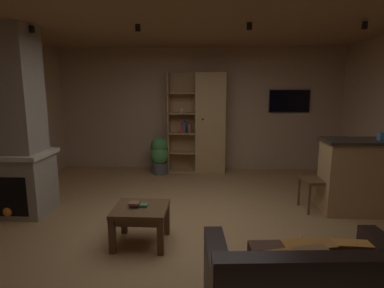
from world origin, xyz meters
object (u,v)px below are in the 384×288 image
Objects in this scene: potted_floor_plant at (159,155)px; wall_mounted_tv at (289,101)px; stone_fireplace at (14,132)px; table_book_0 at (143,205)px; coffee_table at (141,214)px; dining_chair at (322,175)px; kitchen_bar_counter at (373,177)px; table_book_1 at (135,203)px; bookshelf_cabinet at (207,124)px; tissue_box at (383,137)px.

wall_mounted_tv reaches higher than potted_floor_plant.
stone_fireplace is 23.91× the size of table_book_0.
potted_floor_plant is at bearing 94.81° from coffee_table.
table_book_0 is at bearing -154.56° from dining_chair.
stone_fireplace is at bearing -176.80° from kitchen_bar_counter.
coffee_table is 0.73× the size of wall_mounted_tv.
stone_fireplace is 22.94× the size of table_book_1.
table_book_1 is at bearing -23.43° from stone_fireplace.
bookshelf_cabinet is 2.48× the size of wall_mounted_tv.
kitchen_bar_counter reaches higher than table_book_0.
kitchen_bar_counter reaches higher than coffee_table.
bookshelf_cabinet is 18.32× the size of table_book_1.
kitchen_bar_counter is 13.41× the size of table_book_0.
tissue_box is at bearing -29.88° from potted_floor_plant.
kitchen_bar_counter is 12.86× the size of table_book_1.
table_book_0 is 0.13× the size of wall_mounted_tv.
stone_fireplace is 2.87× the size of dining_chair.
bookshelf_cabinet is at bearing 42.48° from stone_fireplace.
kitchen_bar_counter is 0.60m from tissue_box.
potted_floor_plant is at bearing 146.07° from dining_chair.
table_book_1 is at bearing -103.69° from bookshelf_cabinet.
bookshelf_cabinet reaches higher than table_book_1.
wall_mounted_tv reaches higher than table_book_1.
stone_fireplace is at bearing 158.10° from table_book_0.
wall_mounted_tv reaches higher than kitchen_bar_counter.
tissue_box is at bearing -73.88° from wall_mounted_tv.
dining_chair is at bearing 173.32° from kitchen_bar_counter.
stone_fireplace reaches higher than wall_mounted_tv.
kitchen_bar_counter is 0.70m from dining_chair.
kitchen_bar_counter is 3.35m from coffee_table.
coffee_table is 0.79× the size of potted_floor_plant.
dining_chair is 1.18× the size of potted_floor_plant.
bookshelf_cabinet is 1.19m from potted_floor_plant.
wall_mounted_tv is at bearing 54.56° from table_book_0.
dining_chair is at bearing 4.75° from stone_fireplace.
tissue_box reaches higher than potted_floor_plant.
tissue_box is at bearing 17.53° from table_book_1.
tissue_box is 0.13× the size of dining_chair.
coffee_table is (-3.19, -1.02, -0.79)m from tissue_box.
table_book_1 is 0.15× the size of potted_floor_plant.
wall_mounted_tv is (4.43, 2.66, 0.32)m from stone_fireplace.
bookshelf_cabinet is at bearing 137.77° from tissue_box.
stone_fireplace is 4.27× the size of coffee_table.
table_book_0 is (0.03, 0.02, 0.11)m from coffee_table.
dining_chair is 2.50m from wall_mounted_tv.
bookshelf_cabinet is 3.37m from table_book_0.
table_book_0 is 2.70m from dining_chair.
potted_floor_plant reaches higher than coffee_table.
table_book_1 reaches higher than table_book_0.
kitchen_bar_counter is at bearing 116.64° from tissue_box.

